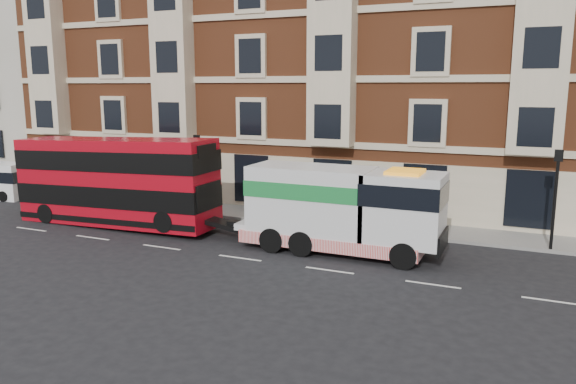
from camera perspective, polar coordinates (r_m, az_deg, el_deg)
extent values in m
plane|color=black|center=(23.89, -4.90, -6.70)|extent=(120.00, 120.00, 0.00)
cube|color=slate|center=(30.42, 1.87, -2.71)|extent=(90.00, 3.00, 0.15)
cube|color=brown|center=(36.56, 7.23, 13.55)|extent=(45.00, 12.00, 18.00)
cube|color=beige|center=(53.25, -27.10, 10.49)|extent=(16.00, 10.00, 16.00)
cylinder|color=black|center=(31.60, -9.15, 1.50)|extent=(0.14, 0.14, 4.00)
cube|color=black|center=(31.34, -9.26, 5.29)|extent=(0.35, 0.15, 0.50)
cylinder|color=black|center=(26.66, 25.45, -1.12)|extent=(0.14, 0.14, 4.00)
cube|color=black|center=(26.35, 25.81, 3.36)|extent=(0.35, 0.15, 0.50)
cube|color=#A90917|center=(30.14, -17.12, 1.05)|extent=(11.09, 2.47, 4.36)
cube|color=black|center=(30.25, -17.05, -0.15)|extent=(11.13, 2.53, 1.04)
cube|color=black|center=(29.98, -17.24, 3.20)|extent=(11.13, 2.53, 0.99)
cylinder|color=black|center=(32.27, -23.31, -2.01)|extent=(1.03, 0.32, 1.03)
cylinder|color=black|center=(33.79, -20.56, -1.28)|extent=(1.03, 0.32, 1.03)
cylinder|color=black|center=(27.27, -12.47, -2.95)|extent=(1.03, 0.32, 1.03)
cylinder|color=black|center=(29.05, -9.87, -2.02)|extent=(1.03, 0.32, 1.03)
cube|color=silver|center=(24.46, 4.97, -4.00)|extent=(8.91, 2.28, 0.30)
cube|color=silver|center=(23.43, 11.68, -1.60)|extent=(3.17, 2.47, 2.87)
cube|color=silver|center=(24.56, 2.40, -0.71)|extent=(5.34, 2.47, 2.87)
cube|color=#1B7A35|center=(24.46, 2.40, 0.43)|extent=(5.39, 2.51, 0.69)
cube|color=red|center=(24.61, 4.52, -4.73)|extent=(7.92, 2.53, 0.54)
cylinder|color=black|center=(22.73, 11.65, -6.37)|extent=(1.09, 0.35, 1.09)
cylinder|color=black|center=(24.84, 12.75, -4.94)|extent=(1.09, 0.35, 1.09)
cylinder|color=black|center=(23.96, 1.38, -5.26)|extent=(1.09, 0.40, 1.09)
cylinder|color=black|center=(25.97, 3.27, -4.01)|extent=(1.09, 0.40, 1.09)
cylinder|color=black|center=(24.50, -1.63, -4.90)|extent=(1.09, 0.40, 1.09)
cylinder|color=black|center=(26.47, 0.45, -3.71)|extent=(1.09, 0.40, 1.09)
cylinder|color=black|center=(39.42, -26.94, -0.40)|extent=(0.70, 0.33, 0.67)
cylinder|color=black|center=(40.67, -25.39, 0.04)|extent=(0.70, 0.33, 0.67)
imported|color=black|center=(34.39, -10.99, 0.26)|extent=(0.74, 0.61, 1.73)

